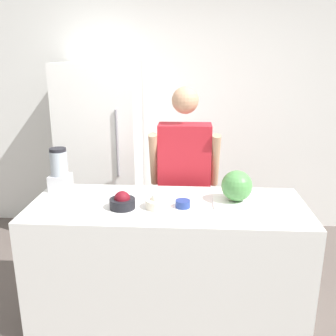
{
  "coord_description": "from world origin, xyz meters",
  "views": [
    {
      "loc": [
        0.15,
        -2.03,
        1.9
      ],
      "look_at": [
        0.0,
        0.41,
        1.17
      ],
      "focal_mm": 40.0,
      "sensor_mm": 36.0,
      "label": 1
    }
  ],
  "objects_px": {
    "bowl_small_blue": "(183,204)",
    "refrigerator": "(102,153)",
    "watermelon": "(237,186)",
    "bowl_cherries": "(122,202)",
    "person": "(184,184)",
    "blender": "(59,171)",
    "bowl_cream": "(158,202)"
  },
  "relations": [
    {
      "from": "bowl_small_blue",
      "to": "refrigerator",
      "type": "bearing_deg",
      "value": 122.41
    },
    {
      "from": "watermelon",
      "to": "bowl_cherries",
      "type": "height_order",
      "value": "watermelon"
    },
    {
      "from": "person",
      "to": "blender",
      "type": "xyz_separation_m",
      "value": [
        -0.94,
        -0.37,
        0.21
      ]
    },
    {
      "from": "refrigerator",
      "to": "bowl_cream",
      "type": "bearing_deg",
      "value": -63.05
    },
    {
      "from": "refrigerator",
      "to": "bowl_cream",
      "type": "xyz_separation_m",
      "value": [
        0.71,
        -1.41,
        0.03
      ]
    },
    {
      "from": "person",
      "to": "watermelon",
      "type": "xyz_separation_m",
      "value": [
        0.37,
        -0.54,
        0.18
      ]
    },
    {
      "from": "refrigerator",
      "to": "watermelon",
      "type": "relative_size",
      "value": 8.57
    },
    {
      "from": "watermelon",
      "to": "bowl_small_blue",
      "type": "relative_size",
      "value": 2.15
    },
    {
      "from": "watermelon",
      "to": "bowl_cream",
      "type": "relative_size",
      "value": 1.27
    },
    {
      "from": "refrigerator",
      "to": "person",
      "type": "distance_m",
      "value": 1.15
    },
    {
      "from": "watermelon",
      "to": "bowl_cherries",
      "type": "bearing_deg",
      "value": -168.85
    },
    {
      "from": "person",
      "to": "blender",
      "type": "bearing_deg",
      "value": -158.5
    },
    {
      "from": "bowl_cream",
      "to": "blender",
      "type": "distance_m",
      "value": 0.84
    },
    {
      "from": "watermelon",
      "to": "bowl_cream",
      "type": "height_order",
      "value": "watermelon"
    },
    {
      "from": "person",
      "to": "watermelon",
      "type": "relative_size",
      "value": 7.77
    },
    {
      "from": "refrigerator",
      "to": "blender",
      "type": "distance_m",
      "value": 1.11
    },
    {
      "from": "bowl_cream",
      "to": "person",
      "type": "bearing_deg",
      "value": 76.18
    },
    {
      "from": "refrigerator",
      "to": "bowl_cream",
      "type": "distance_m",
      "value": 1.58
    },
    {
      "from": "person",
      "to": "bowl_cream",
      "type": "relative_size",
      "value": 9.84
    },
    {
      "from": "refrigerator",
      "to": "person",
      "type": "relative_size",
      "value": 1.1
    },
    {
      "from": "bowl_cream",
      "to": "bowl_small_blue",
      "type": "xyz_separation_m",
      "value": [
        0.17,
        0.02,
        -0.01
      ]
    },
    {
      "from": "blender",
      "to": "person",
      "type": "bearing_deg",
      "value": 21.5
    },
    {
      "from": "watermelon",
      "to": "refrigerator",
      "type": "bearing_deg",
      "value": 134.51
    },
    {
      "from": "refrigerator",
      "to": "watermelon",
      "type": "bearing_deg",
      "value": -45.49
    },
    {
      "from": "person",
      "to": "bowl_small_blue",
      "type": "height_order",
      "value": "person"
    },
    {
      "from": "person",
      "to": "bowl_cream",
      "type": "bearing_deg",
      "value": -103.82
    },
    {
      "from": "person",
      "to": "refrigerator",
      "type": "bearing_deg",
      "value": 140.27
    },
    {
      "from": "person",
      "to": "blender",
      "type": "distance_m",
      "value": 1.03
    },
    {
      "from": "bowl_cherries",
      "to": "blender",
      "type": "distance_m",
      "value": 0.64
    },
    {
      "from": "refrigerator",
      "to": "watermelon",
      "type": "height_order",
      "value": "refrigerator"
    },
    {
      "from": "person",
      "to": "bowl_cream",
      "type": "distance_m",
      "value": 0.7
    },
    {
      "from": "bowl_cherries",
      "to": "bowl_small_blue",
      "type": "distance_m",
      "value": 0.41
    }
  ]
}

